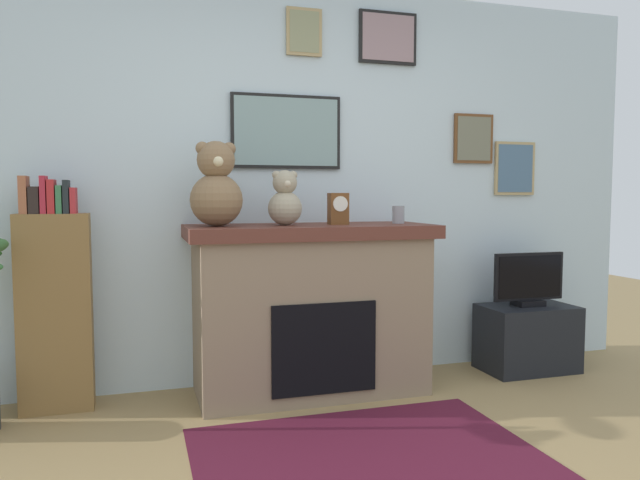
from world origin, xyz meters
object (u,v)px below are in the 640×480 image
at_px(tv_stand, 527,338).
at_px(teddy_bear_brown, 285,201).
at_px(television, 529,281).
at_px(candle_jar, 398,215).
at_px(fireplace, 310,308).
at_px(teddy_bear_tan, 216,188).
at_px(bookshelf, 54,304).
at_px(mantel_clock, 338,209).

distance_m(tv_stand, teddy_bear_brown, 2.00).
height_order(television, candle_jar, candle_jar).
relative_size(television, teddy_bear_brown, 1.62).
relative_size(tv_stand, television, 1.18).
distance_m(fireplace, television, 1.59).
xyz_separation_m(candle_jar, teddy_bear_tan, (-1.16, -0.00, 0.17)).
xyz_separation_m(bookshelf, television, (3.07, -0.10, 0.02)).
xyz_separation_m(tv_stand, teddy_bear_tan, (-2.16, -0.02, 1.04)).
xyz_separation_m(tv_stand, candle_jar, (-1.00, -0.02, 0.88)).
bearing_deg(teddy_bear_tan, mantel_clock, -0.04).
height_order(teddy_bear_tan, teddy_bear_brown, teddy_bear_tan).
xyz_separation_m(tv_stand, television, (-0.00, -0.00, 0.41)).
distance_m(fireplace, teddy_bear_brown, 0.69).
bearing_deg(tv_stand, fireplace, 179.97).
bearing_deg(teddy_bear_brown, fireplace, 6.34).
bearing_deg(bookshelf, fireplace, -3.83).
relative_size(television, mantel_clock, 2.76).
height_order(fireplace, mantel_clock, mantel_clock).
bearing_deg(mantel_clock, television, 0.67).
xyz_separation_m(fireplace, television, (1.59, -0.00, 0.11)).
bearing_deg(candle_jar, mantel_clock, -179.83).
bearing_deg(candle_jar, teddy_bear_tan, -179.97).
bearing_deg(mantel_clock, fireplace, 173.87).
height_order(tv_stand, teddy_bear_tan, teddy_bear_tan).
xyz_separation_m(bookshelf, mantel_clock, (1.66, -0.12, 0.53)).
xyz_separation_m(bookshelf, teddy_bear_tan, (0.91, -0.12, 0.66)).
bearing_deg(bookshelf, television, -1.89).
height_order(fireplace, bookshelf, bookshelf).
xyz_separation_m(mantel_clock, teddy_bear_tan, (-0.75, 0.00, 0.12)).
bearing_deg(teddy_bear_brown, tv_stand, 0.56).
bearing_deg(candle_jar, television, 0.88).
height_order(bookshelf, teddy_bear_tan, teddy_bear_tan).
bearing_deg(teddy_bear_tan, candle_jar, 0.03).
distance_m(bookshelf, television, 3.07).
height_order(fireplace, tv_stand, fireplace).
distance_m(fireplace, candle_jar, 0.82).
distance_m(television, mantel_clock, 1.50).
bearing_deg(fireplace, teddy_bear_tan, -178.17).
bearing_deg(teddy_bear_tan, teddy_bear_brown, 0.03).
bearing_deg(teddy_bear_brown, candle_jar, 0.03).
relative_size(bookshelf, teddy_bear_brown, 4.03).
distance_m(television, teddy_bear_tan, 2.25).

